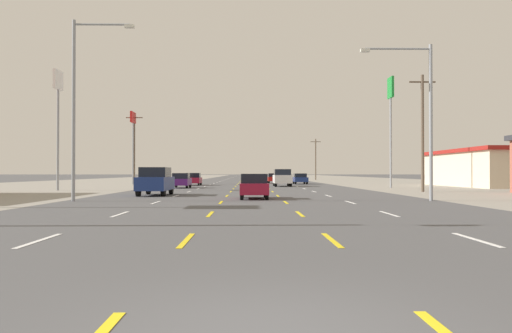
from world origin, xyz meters
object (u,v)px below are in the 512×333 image
at_px(suv_inner_right_midfar, 282,177).
at_px(sedan_inner_right_farthest, 274,178).
at_px(pole_sign_left_row_2, 133,129).
at_px(streetlight_right_row_0, 423,109).
at_px(sedan_far_right_farther, 300,179).
at_px(hatchback_far_left_far, 194,179).
at_px(pole_sign_right_row_1, 391,106).
at_px(hatchback_center_turn_nearest, 254,186).
at_px(streetlight_left_row_0, 79,98).
at_px(hatchback_far_left_mid, 181,180).
at_px(pole_sign_left_row_1, 58,101).
at_px(suv_far_left_near, 155,181).

height_order(suv_inner_right_midfar, sedan_inner_right_farthest, suv_inner_right_midfar).
bearing_deg(pole_sign_left_row_2, sedan_inner_right_farthest, 23.29).
bearing_deg(streetlight_right_row_0, suv_inner_right_midfar, 101.63).
bearing_deg(suv_inner_right_midfar, sedan_far_right_farther, 73.89).
relative_size(suv_inner_right_midfar, hatchback_far_left_far, 1.26).
xyz_separation_m(sedan_far_right_farther, pole_sign_right_row_1, (7.72, -17.06, 7.76)).
relative_size(hatchback_center_turn_nearest, suv_inner_right_midfar, 0.80).
bearing_deg(suv_inner_right_midfar, streetlight_right_row_0, -78.37).
relative_size(sedan_far_right_farther, streetlight_left_row_0, 0.44).
height_order(hatchback_far_left_mid, pole_sign_left_row_2, pole_sign_left_row_2).
height_order(hatchback_center_turn_nearest, pole_sign_left_row_1, pole_sign_left_row_1).
relative_size(pole_sign_left_row_1, streetlight_right_row_0, 1.21).
distance_m(hatchback_center_turn_nearest, pole_sign_left_row_1, 23.67).
bearing_deg(streetlight_right_row_0, suv_far_left_near, 156.75).
xyz_separation_m(streetlight_left_row_0, streetlight_right_row_0, (19.55, 0.00, -0.61)).
distance_m(hatchback_far_left_mid, hatchback_far_left_far, 10.42).
bearing_deg(sedan_far_right_farther, suv_far_left_near, -112.20).
distance_m(hatchback_far_left_mid, pole_sign_left_row_1, 14.19).
relative_size(hatchback_far_left_mid, pole_sign_right_row_1, 0.34).
height_order(suv_far_left_near, streetlight_left_row_0, streetlight_left_row_0).
height_order(suv_far_left_near, hatchback_far_left_far, suv_far_left_near).
bearing_deg(suv_far_left_near, hatchback_far_left_far, 90.50).
distance_m(suv_inner_right_midfar, sedan_far_right_farther, 11.58).
bearing_deg(sedan_inner_right_farthest, streetlight_left_row_0, -106.08).
xyz_separation_m(hatchback_center_turn_nearest, hatchback_far_left_far, (-7.16, 31.46, 0.00)).
bearing_deg(hatchback_far_left_mid, pole_sign_left_row_2, 119.91).
distance_m(hatchback_center_turn_nearest, suv_inner_right_midfar, 27.25).
bearing_deg(streetlight_left_row_0, pole_sign_right_row_1, 44.02).
bearing_deg(sedan_far_right_farther, streetlight_left_row_0, -112.32).
bearing_deg(pole_sign_right_row_1, hatchback_far_left_far, 154.38).
distance_m(suv_far_left_near, hatchback_far_left_far, 26.86).
height_order(suv_far_left_near, pole_sign_left_row_2, pole_sign_left_row_2).
bearing_deg(pole_sign_left_row_2, hatchback_far_left_far, -25.68).
xyz_separation_m(sedan_inner_right_farthest, pole_sign_right_row_1, (11.08, -22.66, 7.76)).
bearing_deg(streetlight_right_row_0, streetlight_left_row_0, -180.00).
relative_size(hatchback_far_left_far, sedan_inner_right_farthest, 0.87).
xyz_separation_m(pole_sign_left_row_1, streetlight_left_row_0, (7.53, -16.77, -2.16)).
bearing_deg(suv_far_left_near, sedan_far_right_farther, 67.80).
bearing_deg(hatchback_far_left_mid, streetlight_right_row_0, -54.30).
distance_m(hatchback_far_left_far, streetlight_left_row_0, 34.45).
bearing_deg(hatchback_far_left_far, suv_inner_right_midfar, -22.54).
bearing_deg(hatchback_center_turn_nearest, hatchback_far_left_far, 102.82).
height_order(suv_far_left_near, pole_sign_left_row_1, pole_sign_left_row_1).
relative_size(hatchback_far_left_mid, streetlight_left_row_0, 0.38).
relative_size(hatchback_center_turn_nearest, suv_far_left_near, 0.80).
xyz_separation_m(hatchback_far_left_mid, streetlight_left_row_0, (-2.63, -23.55, 5.05)).
height_order(hatchback_center_turn_nearest, pole_sign_right_row_1, pole_sign_right_row_1).
xyz_separation_m(hatchback_center_turn_nearest, pole_sign_left_row_2, (-15.64, 35.54, 6.59)).
bearing_deg(hatchback_center_turn_nearest, streetlight_right_row_0, -14.61).
bearing_deg(suv_far_left_near, pole_sign_left_row_2, 105.74).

